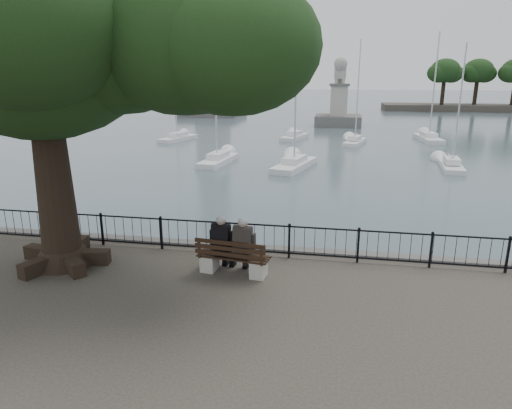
% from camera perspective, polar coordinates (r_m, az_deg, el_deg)
% --- Properties ---
extents(harbor, '(260.00, 260.00, 1.20)m').
position_cam_1_polar(harbor, '(14.54, 0.36, -7.45)').
color(harbor, '#4D4B47').
rests_on(harbor, ground).
extents(railing, '(22.06, 0.06, 1.00)m').
position_cam_1_polar(railing, '(13.69, 0.00, -4.19)').
color(railing, black).
rests_on(railing, ground).
extents(bench, '(2.05, 0.84, 1.05)m').
position_cam_1_polar(bench, '(12.52, -2.89, -7.14)').
color(bench, '#A29F97').
rests_on(bench, ground).
extents(person_left, '(0.52, 0.86, 1.66)m').
position_cam_1_polar(person_left, '(12.58, -4.08, -5.09)').
color(person_left, black).
rests_on(person_left, ground).
extents(person_right, '(0.52, 0.86, 1.66)m').
position_cam_1_polar(person_right, '(12.38, -1.42, -5.41)').
color(person_right, black).
rests_on(person_right, ground).
extents(tree, '(11.79, 8.23, 9.63)m').
position_cam_1_polar(tree, '(13.10, -22.10, 19.50)').
color(tree, black).
rests_on(tree, ground).
extents(lighthouse, '(9.31, 9.31, 28.71)m').
position_cam_1_polar(lighthouse, '(75.18, -5.67, 20.21)').
color(lighthouse, '#4D4B47').
rests_on(lighthouse, ground).
extents(lion_monument, '(5.72, 5.72, 8.51)m').
position_cam_1_polar(lion_monument, '(60.23, 10.28, 11.70)').
color(lion_monument, '#4D4B47').
rests_on(lion_monument, ground).
extents(sailboat_a, '(1.96, 5.34, 9.36)m').
position_cam_1_polar(sailboat_a, '(33.73, -4.75, 5.64)').
color(sailboat_a, white).
rests_on(sailboat_a, ground).
extents(sailboat_b, '(2.88, 5.85, 10.96)m').
position_cam_1_polar(sailboat_b, '(31.90, 4.84, 5.09)').
color(sailboat_b, white).
rests_on(sailboat_b, ground).
extents(sailboat_d, '(1.69, 4.74, 8.42)m').
position_cam_1_polar(sailboat_d, '(34.28, 23.23, 4.55)').
color(sailboat_d, white).
rests_on(sailboat_d, ground).
extents(sailboat_e, '(2.76, 5.19, 11.12)m').
position_cam_1_polar(sailboat_e, '(46.26, -9.70, 8.31)').
color(sailboat_e, white).
rests_on(sailboat_e, ground).
extents(sailboat_f, '(2.39, 4.92, 9.50)m').
position_cam_1_polar(sailboat_f, '(44.14, 12.25, 7.77)').
color(sailboat_f, white).
rests_on(sailboat_f, ground).
extents(sailboat_g, '(2.17, 5.92, 10.35)m').
position_cam_1_polar(sailboat_g, '(48.46, 20.74, 7.81)').
color(sailboat_g, white).
rests_on(sailboat_g, ground).
extents(sailboat_h, '(2.60, 5.15, 12.21)m').
position_cam_1_polar(sailboat_h, '(46.89, 4.87, 8.61)').
color(sailboat_h, white).
rests_on(sailboat_h, ground).
extents(far_shore, '(30.00, 8.60, 9.18)m').
position_cam_1_polar(far_shore, '(92.59, 25.62, 12.98)').
color(far_shore, '#332E27').
rests_on(far_shore, ground).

